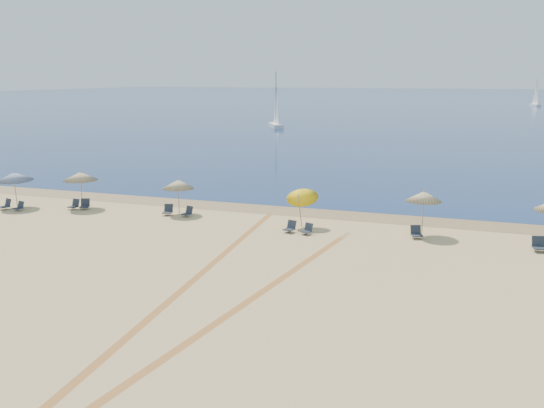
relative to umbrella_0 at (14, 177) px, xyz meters
The scene contains 20 objects.
ocean 206.47m from the umbrella_0, 85.06° to the left, with size 500.00×500.00×0.00m, color #0C2151.
wet_sand 18.50m from the umbrella_0, 14.80° to the left, with size 500.00×500.00×0.00m, color olive.
umbrella_0 is the anchor object (origin of this frame).
umbrella_1 4.45m from the umbrella_0, 15.73° to the left, with size 2.23×2.23×2.47m.
umbrella_2 11.33m from the umbrella_0, ahead, with size 2.01×2.01×2.26m.
umbrella_3 19.51m from the umbrella_0, ahead, with size 1.86×1.93×2.59m.
umbrella_4 26.32m from the umbrella_0, ahead, with size 1.96×1.96×2.53m.
chair_0 1.94m from the umbrella_0, 106.67° to the right, with size 0.76×0.82×0.69m.
chair_1 2.17m from the umbrella_0, 41.75° to the right, with size 0.61×0.68×0.61m.
chair_2 4.48m from the umbrella_0, ahead, with size 0.65×0.73×0.67m.
chair_3 5.11m from the umbrella_0, 10.73° to the left, with size 0.77×0.83×0.69m.
chair_4 10.90m from the umbrella_0, ahead, with size 0.67×0.75×0.67m.
chair_5 12.26m from the umbrella_0, ahead, with size 0.71×0.76×0.64m.
chair_6 19.28m from the umbrella_0, ahead, with size 0.71×0.77×0.66m.
chair_7 20.30m from the umbrella_0, ahead, with size 0.69×0.74×0.61m.
chair_8 26.10m from the umbrella_0, ahead, with size 0.76×0.81×0.68m.
chair_9 32.10m from the umbrella_0, ahead, with size 0.71×0.80×0.73m.
sailboat_0 63.31m from the umbrella_0, 91.67° to the left, with size 4.32×6.33×9.39m.
sailboat_1 164.56m from the umbrella_0, 72.47° to the left, with size 2.72×5.42×7.82m.
tire_tracks 18.56m from the umbrella_0, 38.11° to the right, with size 50.16×40.50×0.00m.
Camera 1 is at (9.94, -10.53, 8.56)m, focal length 37.31 mm.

